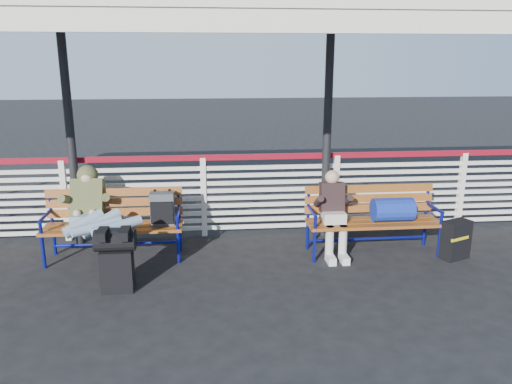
{
  "coord_description": "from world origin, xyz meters",
  "views": [
    {
      "loc": [
        0.08,
        -5.29,
        2.58
      ],
      "look_at": [
        0.69,
        1.0,
        0.9
      ],
      "focal_mm": 35.0,
      "sensor_mm": 36.0,
      "label": 1
    }
  ],
  "objects": [
    {
      "name": "ground",
      "position": [
        0.0,
        0.0,
        0.0
      ],
      "size": [
        60.0,
        60.0,
        0.0
      ],
      "primitive_type": "plane",
      "color": "black",
      "rests_on": "ground"
    },
    {
      "name": "fence",
      "position": [
        0.0,
        1.9,
        0.66
      ],
      "size": [
        12.08,
        0.08,
        1.24
      ],
      "color": "silver",
      "rests_on": "ground"
    },
    {
      "name": "canopy",
      "position": [
        -0.0,
        0.87,
        3.04
      ],
      "size": [
        12.6,
        3.6,
        3.16
      ],
      "color": "silver",
      "rests_on": "ground"
    },
    {
      "name": "luggage_stack",
      "position": [
        -0.99,
        0.12,
        0.41
      ],
      "size": [
        0.45,
        0.25,
        0.74
      ],
      "rotation": [
        0.0,
        0.0,
        0.0
      ],
      "color": "black",
      "rests_on": "ground"
    },
    {
      "name": "bench_left",
      "position": [
        -1.01,
        1.15,
        0.59
      ],
      "size": [
        1.8,
        0.56,
        0.92
      ],
      "color": "#94531C",
      "rests_on": "ground"
    },
    {
      "name": "bench_right",
      "position": [
        2.4,
        0.98,
        0.58
      ],
      "size": [
        1.8,
        0.56,
        0.92
      ],
      "color": "#94531C",
      "rests_on": "ground"
    },
    {
      "name": "traveler_man",
      "position": [
        -1.33,
        0.8,
        0.67
      ],
      "size": [
        0.94,
        1.64,
        0.77
      ],
      "color": "#8194AE",
      "rests_on": "ground"
    },
    {
      "name": "companion_person",
      "position": [
        1.74,
        0.97,
        0.6
      ],
      "size": [
        0.32,
        0.66,
        1.15
      ],
      "color": "beige",
      "rests_on": "ground"
    },
    {
      "name": "suitcase_side",
      "position": [
        3.34,
        0.67,
        0.26
      ],
      "size": [
        0.43,
        0.36,
        0.52
      ],
      "rotation": [
        0.0,
        0.0,
        0.41
      ],
      "color": "black",
      "rests_on": "ground"
    }
  ]
}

